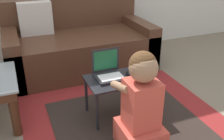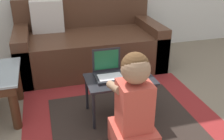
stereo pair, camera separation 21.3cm
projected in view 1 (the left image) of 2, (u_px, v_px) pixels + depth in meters
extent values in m
plane|color=#7F705B|center=(106.00, 114.00, 2.28)|extent=(16.00, 16.00, 0.00)
cube|color=maroon|center=(131.00, 128.00, 2.09)|extent=(1.62, 1.68, 0.01)
cube|color=#2D231E|center=(131.00, 127.00, 2.09)|extent=(1.17, 1.21, 0.00)
cube|color=#4C2D1E|center=(80.00, 51.00, 3.07)|extent=(1.64, 0.90, 0.42)
cube|color=#4C2D1E|center=(71.00, 12.00, 3.19)|extent=(1.64, 0.20, 0.36)
cube|color=#4C2D1E|center=(13.00, 56.00, 2.80)|extent=(0.16, 0.90, 0.51)
cube|color=#4C2D1E|center=(137.00, 40.00, 3.29)|extent=(0.16, 0.90, 0.51)
cube|color=beige|center=(35.00, 18.00, 2.90)|extent=(0.36, 0.14, 0.36)
cylinder|color=#422314|center=(15.00, 113.00, 1.95)|extent=(0.07, 0.07, 0.38)
cylinder|color=#422314|center=(12.00, 86.00, 2.33)|extent=(0.07, 0.07, 0.38)
cube|color=black|center=(120.00, 79.00, 2.13)|extent=(0.55, 0.34, 0.02)
cylinder|color=black|center=(97.00, 113.00, 2.00)|extent=(0.02, 0.02, 0.33)
cylinder|color=black|center=(155.00, 100.00, 2.17)|extent=(0.02, 0.02, 0.33)
cylinder|color=black|center=(86.00, 95.00, 2.24)|extent=(0.02, 0.02, 0.33)
cylinder|color=black|center=(139.00, 84.00, 2.41)|extent=(0.02, 0.02, 0.33)
cube|color=#232328|center=(110.00, 77.00, 2.12)|extent=(0.24, 0.21, 0.02)
cube|color=silver|center=(111.00, 77.00, 2.10)|extent=(0.19, 0.13, 0.00)
cube|color=#232328|center=(105.00, 60.00, 2.16)|extent=(0.24, 0.01, 0.20)
cube|color=#196038|center=(106.00, 60.00, 2.16)|extent=(0.20, 0.00, 0.16)
ellipsoid|color=black|center=(131.00, 73.00, 2.17)|extent=(0.07, 0.09, 0.04)
cube|color=#CC4C3D|center=(140.00, 136.00, 1.86)|extent=(0.28, 0.31, 0.20)
cube|color=#CC4C3D|center=(141.00, 104.00, 1.74)|extent=(0.21, 0.20, 0.34)
sphere|color=#9E7556|center=(144.00, 68.00, 1.63)|extent=(0.19, 0.19, 0.19)
sphere|color=brown|center=(143.00, 65.00, 1.63)|extent=(0.18, 0.18, 0.18)
cylinder|color=#9E7556|center=(121.00, 87.00, 1.77)|extent=(0.06, 0.26, 0.13)
cylinder|color=#9E7556|center=(147.00, 82.00, 1.84)|extent=(0.06, 0.26, 0.13)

